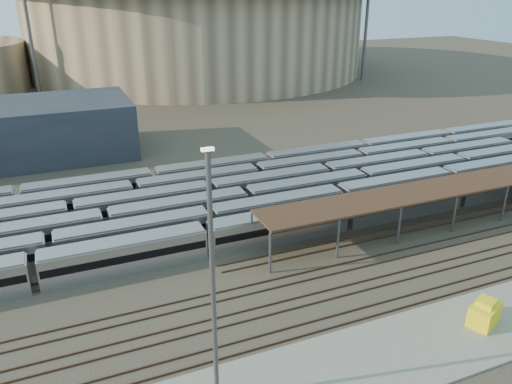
{
  "coord_description": "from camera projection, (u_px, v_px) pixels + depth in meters",
  "views": [
    {
      "loc": [
        -27.74,
        -42.0,
        29.53
      ],
      "look_at": [
        -5.2,
        12.0,
        5.14
      ],
      "focal_mm": 35.0,
      "sensor_mm": 36.0,
      "label": 1
    }
  ],
  "objects": [
    {
      "name": "floodlight_3",
      "position": [
        88.0,
        11.0,
        181.8
      ],
      "size": [
        4.0,
        1.0,
        38.4
      ],
      "color": "#545559",
      "rests_on": "ground"
    },
    {
      "name": "floodlight_2",
      "position": [
        367.0,
        15.0,
        159.13
      ],
      "size": [
        4.0,
        1.0,
        38.4
      ],
      "color": "#545559",
      "rests_on": "ground"
    },
    {
      "name": "inspection_shed",
      "position": [
        468.0,
        184.0,
        66.31
      ],
      "size": [
        60.3,
        6.0,
        5.3
      ],
      "color": "#545559",
      "rests_on": "ground"
    },
    {
      "name": "empty_tracks",
      "position": [
        363.0,
        286.0,
        52.71
      ],
      "size": [
        170.0,
        9.62,
        0.18
      ],
      "color": "#4C3323",
      "rests_on": "ground"
    },
    {
      "name": "subway_trains",
      "position": [
        276.0,
        191.0,
        72.31
      ],
      "size": [
        127.98,
        23.9,
        3.6
      ],
      "color": "#AEAEB3",
      "rests_on": "ground"
    },
    {
      "name": "service_building",
      "position": [
        11.0,
        132.0,
        89.49
      ],
      "size": [
        42.0,
        20.0,
        10.0
      ],
      "primitive_type": "cube",
      "color": "#1E232D",
      "rests_on": "ground"
    },
    {
      "name": "ground",
      "position": [
        338.0,
        264.0,
        57.0
      ],
      "size": [
        420.0,
        420.0,
        0.0
      ],
      "primitive_type": "plane",
      "color": "#383026",
      "rests_on": "ground"
    },
    {
      "name": "apron",
      "position": [
        380.0,
        359.0,
        42.41
      ],
      "size": [
        50.0,
        9.0,
        0.2
      ],
      "primitive_type": "cube",
      "color": "gray",
      "rests_on": "ground"
    },
    {
      "name": "yellow_equipment",
      "position": [
        484.0,
        314.0,
        46.34
      ],
      "size": [
        3.81,
        3.17,
        2.04
      ],
      "primitive_type": "cube",
      "rotation": [
        0.0,
        0.0,
        0.41
      ],
      "color": "yellow",
      "rests_on": "apron"
    },
    {
      "name": "stadium",
      "position": [
        196.0,
        24.0,
        178.81
      ],
      "size": [
        124.0,
        124.0,
        32.5
      ],
      "color": "tan",
      "rests_on": "ground"
    },
    {
      "name": "floodlight_0",
      "position": [
        28.0,
        21.0,
        132.1
      ],
      "size": [
        4.0,
        1.0,
        38.4
      ],
      "color": "#545559",
      "rests_on": "ground"
    },
    {
      "name": "yard_light_pole",
      "position": [
        213.0,
        287.0,
        34.22
      ],
      "size": [
        0.81,
        0.36,
        20.14
      ],
      "color": "#545559",
      "rests_on": "apron"
    }
  ]
}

